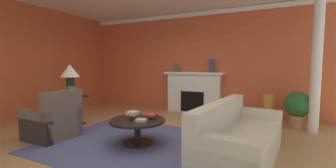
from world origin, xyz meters
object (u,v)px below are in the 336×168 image
Objects in this scene: vase_tall_corner at (268,109)px; vase_on_side_table at (71,92)px; side_table at (71,108)px; vase_mantel_right at (212,66)px; sofa at (238,140)px; vase_mantel_left at (176,68)px; potted_plant at (297,107)px; fireplace at (194,94)px; coffee_table at (137,126)px; table_lamp at (70,74)px; armchair_near_window at (54,123)px.

vase_on_side_table is at bearing -149.56° from vase_tall_corner.
side_table is 1.86× the size of vase_mantel_right.
sofa reaches higher than vase_tall_corner.
vase_mantel_left reaches higher than potted_plant.
fireplace reaches higher than coffee_table.
potted_plant is at bearing 41.69° from coffee_table.
sofa is 2.20× the size of coffee_table.
fireplace is at bearing 121.03° from sofa.
vase_mantel_left is (-2.61, 0.25, 1.00)m from vase_tall_corner.
side_table is 3.85m from vase_mantel_right.
sofa reaches higher than potted_plant.
side_table is (-2.13, 0.37, 0.06)m from coffee_table.
side_table is (-3.87, 0.24, 0.10)m from sofa.
vase_tall_corner is (0.36, 2.52, 0.05)m from sofa.
table_lamp is 3.07× the size of vase_on_side_table.
vase_tall_corner is (4.23, 2.27, -0.05)m from side_table.
side_table is 0.84× the size of potted_plant.
fireplace is 3.81m from armchair_near_window.
vase_tall_corner is (2.10, 2.65, 0.02)m from coffee_table.
side_table is 2.70× the size of vase_mantel_left.
potted_plant is at bearing 67.12° from sofa.
vase_mantel_right is (2.72, 2.52, 0.19)m from table_lamp.
table_lamp is 4.88m from vase_tall_corner.
fireplace is 2.09m from vase_tall_corner.
vase_on_side_table is at bearing -38.66° from side_table.
coffee_table is 1.33× the size of table_lamp.
vase_tall_corner is at bearing -9.43° from vase_mantel_right.
table_lamp is (-3.87, 0.24, 0.93)m from sofa.
table_lamp is at bearing -157.19° from potted_plant.
fireplace is at bearing 174.85° from vase_mantel_right.
vase_mantel_right reaches higher than table_lamp.
armchair_near_window is 1.14× the size of potted_plant.
fireplace is at bearing 168.39° from potted_plant.
table_lamp reaches higher than vase_on_side_table.
armchair_near_window is 3.66× the size of vase_mantel_left.
armchair_near_window is 1.35× the size of vase_tall_corner.
table_lamp is at bearing -151.71° from vase_tall_corner.
potted_plant is at bearing -13.25° from vase_mantel_right.
table_lamp is 0.45m from vase_on_side_table.
coffee_table is 2.34m from table_lamp.
vase_on_side_table is (-2.57, -2.64, -0.59)m from vase_mantel_right.
armchair_near_window is 0.94m from vase_on_side_table.
sofa reaches higher than side_table.
vase_mantel_right is at bearing 78.42° from coffee_table.
potted_plant is at bearing 22.81° from side_table.
vase_on_side_table is at bearing -126.87° from fireplace.
vase_mantel_left reaches higher than sofa.
table_lamp is at bearing -122.69° from vase_mantel_left.
vase_mantel_right is (-1.15, 2.77, 1.11)m from sofa.
armchair_near_window is 1.36× the size of side_table.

